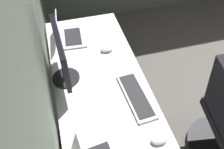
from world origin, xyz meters
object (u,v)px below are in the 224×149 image
Objects in this scene: mouse_spare at (159,140)px; mouse_main at (107,49)px; keyboard_main at (136,96)px; laptop_left at (66,34)px; monitor_primary at (61,55)px.

mouse_main is at bearing 6.73° from mouse_spare.
mouse_main is 1.00× the size of mouse_spare.
mouse_main and mouse_spare have the same top height.
mouse_spare is (-0.35, -0.02, 0.01)m from keyboard_main.
laptop_left is at bearing 50.78° from mouse_main.
monitor_primary is 0.57m from keyboard_main.
monitor_primary is at bearing 35.90° from mouse_spare.
monitor_primary is 0.49m from laptop_left.
mouse_main is at bearing -59.70° from monitor_primary.
monitor_primary is at bearing 56.17° from keyboard_main.
monitor_primary is 1.49× the size of laptop_left.
keyboard_main is (-0.29, -0.44, -0.22)m from monitor_primary.
monitor_primary reaches higher than mouse_main.
mouse_spare reaches higher than keyboard_main.
laptop_left is 3.01× the size of mouse_main.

